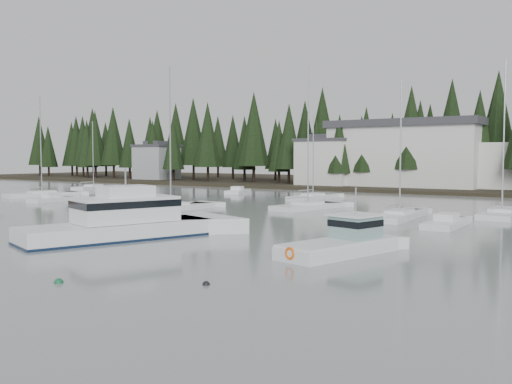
% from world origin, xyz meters
% --- Properties ---
extents(far_shore_land, '(240.00, 54.00, 1.00)m').
position_xyz_m(far_shore_land, '(0.00, 97.00, 0.00)').
color(far_shore_land, black).
rests_on(far_shore_land, ground).
extents(conifer_treeline, '(200.00, 22.00, 20.00)m').
position_xyz_m(conifer_treeline, '(0.00, 86.00, 0.00)').
color(conifer_treeline, black).
rests_on(conifer_treeline, ground).
extents(house_west, '(9.54, 7.42, 8.75)m').
position_xyz_m(house_west, '(-18.00, 79.00, 4.65)').
color(house_west, silver).
rests_on(house_west, ground).
extents(house_far_west, '(8.48, 7.42, 8.25)m').
position_xyz_m(house_far_west, '(-60.00, 81.00, 4.40)').
color(house_far_west, '#999EA0').
rests_on(house_far_west, ground).
extents(harbor_inn, '(29.50, 11.50, 10.90)m').
position_xyz_m(harbor_inn, '(-2.96, 82.34, 5.78)').
color(harbor_inn, silver).
rests_on(harbor_inn, ground).
extents(cabin_cruiser_center, '(7.71, 13.09, 5.37)m').
position_xyz_m(cabin_cruiser_center, '(-1.20, 15.87, 0.81)').
color(cabin_cruiser_center, white).
rests_on(cabin_cruiser_center, ground).
extents(lobster_boat_teal, '(4.41, 7.91, 4.17)m').
position_xyz_m(lobster_boat_teal, '(13.46, 18.56, 0.50)').
color(lobster_boat_teal, white).
rests_on(lobster_boat_teal, ground).
extents(sailboat_0, '(3.07, 9.75, 12.54)m').
position_xyz_m(sailboat_0, '(9.77, 38.02, 0.07)').
color(sailboat_0, white).
rests_on(sailboat_0, ground).
extents(sailboat_1, '(4.89, 9.99, 13.99)m').
position_xyz_m(sailboat_1, '(-40.11, 37.87, 0.07)').
color(sailboat_1, white).
rests_on(sailboat_1, ground).
extents(sailboat_2, '(4.60, 9.14, 15.03)m').
position_xyz_m(sailboat_2, '(-1.21, 41.52, 0.09)').
color(sailboat_2, white).
rests_on(sailboat_2, ground).
extents(sailboat_3, '(3.03, 9.52, 14.54)m').
position_xyz_m(sailboat_3, '(16.86, 44.78, 0.08)').
color(sailboat_3, white).
rests_on(sailboat_3, ground).
extents(sailboat_5, '(4.06, 8.51, 11.76)m').
position_xyz_m(sailboat_5, '(-48.21, 53.59, 0.07)').
color(sailboat_5, white).
rests_on(sailboat_5, ground).
extents(sailboat_6, '(3.24, 8.67, 11.17)m').
position_xyz_m(sailboat_6, '(-7.16, 53.81, 0.06)').
color(sailboat_6, white).
rests_on(sailboat_6, ground).
extents(sailboat_9, '(3.44, 10.21, 14.90)m').
position_xyz_m(sailboat_9, '(-11.97, 32.61, 0.08)').
color(sailboat_9, white).
rests_on(sailboat_9, ground).
extents(runabout_0, '(2.38, 5.63, 1.42)m').
position_xyz_m(runabout_0, '(-31.51, 33.00, 0.13)').
color(runabout_0, white).
rests_on(runabout_0, ground).
extents(runabout_1, '(2.34, 6.92, 1.42)m').
position_xyz_m(runabout_1, '(14.75, 34.51, 0.13)').
color(runabout_1, white).
rests_on(runabout_1, ground).
extents(runabout_3, '(3.81, 6.02, 1.42)m').
position_xyz_m(runabout_3, '(-21.82, 57.82, 0.13)').
color(runabout_3, white).
rests_on(runabout_3, ground).
extents(mooring_buoy_green, '(0.40, 0.40, 0.40)m').
position_xyz_m(mooring_buoy_green, '(6.45, 5.27, 0.00)').
color(mooring_buoy_green, '#145933').
rests_on(mooring_buoy_green, ground).
extents(mooring_buoy_dark, '(0.33, 0.33, 0.33)m').
position_xyz_m(mooring_buoy_dark, '(11.92, 8.48, 0.00)').
color(mooring_buoy_dark, black).
rests_on(mooring_buoy_dark, ground).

